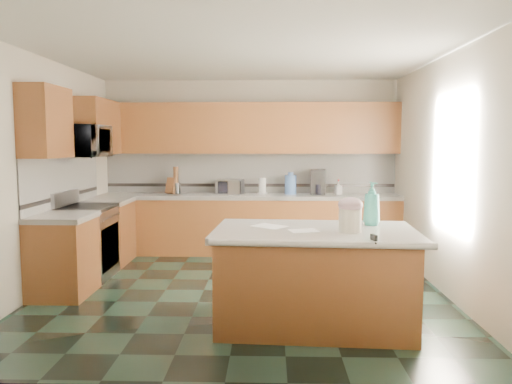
{
  "coord_description": "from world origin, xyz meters",
  "views": [
    {
      "loc": [
        0.32,
        -5.67,
        1.71
      ],
      "look_at": [
        0.15,
        0.35,
        1.12
      ],
      "focal_mm": 35.0,
      "sensor_mm": 36.0,
      "label": 1
    }
  ],
  "objects_px": {
    "soap_bottle_island": "(372,204)",
    "knife_block": "(172,186)",
    "island_top": "(315,232)",
    "treat_jar": "(350,220)",
    "toaster_oven": "(230,187)",
    "island_base": "(314,281)",
    "coffee_maker": "(318,182)"
  },
  "relations": [
    {
      "from": "island_top",
      "to": "island_base",
      "type": "bearing_deg",
      "value": 0.0
    },
    {
      "from": "island_base",
      "to": "island_top",
      "type": "bearing_deg",
      "value": 0.0
    },
    {
      "from": "treat_jar",
      "to": "island_top",
      "type": "bearing_deg",
      "value": 158.11
    },
    {
      "from": "island_base",
      "to": "knife_block",
      "type": "bearing_deg",
      "value": 125.35
    },
    {
      "from": "soap_bottle_island",
      "to": "coffee_maker",
      "type": "bearing_deg",
      "value": 71.78
    },
    {
      "from": "treat_jar",
      "to": "toaster_oven",
      "type": "bearing_deg",
      "value": 115.72
    },
    {
      "from": "toaster_oven",
      "to": "coffee_maker",
      "type": "relative_size",
      "value": 1.02
    },
    {
      "from": "island_top",
      "to": "knife_block",
      "type": "bearing_deg",
      "value": 125.35
    },
    {
      "from": "treat_jar",
      "to": "toaster_oven",
      "type": "xyz_separation_m",
      "value": [
        -1.34,
        3.29,
        0.01
      ]
    },
    {
      "from": "soap_bottle_island",
      "to": "toaster_oven",
      "type": "relative_size",
      "value": 1.07
    },
    {
      "from": "soap_bottle_island",
      "to": "coffee_maker",
      "type": "height_order",
      "value": "soap_bottle_island"
    },
    {
      "from": "island_base",
      "to": "soap_bottle_island",
      "type": "height_order",
      "value": "soap_bottle_island"
    },
    {
      "from": "island_base",
      "to": "island_top",
      "type": "xyz_separation_m",
      "value": [
        0.0,
        0.0,
        0.46
      ]
    },
    {
      "from": "toaster_oven",
      "to": "knife_block",
      "type": "bearing_deg",
      "value": -165.97
    },
    {
      "from": "soap_bottle_island",
      "to": "knife_block",
      "type": "xyz_separation_m",
      "value": [
        -2.52,
        2.91,
        -0.09
      ]
    },
    {
      "from": "island_top",
      "to": "coffee_maker",
      "type": "distance_m",
      "value": 3.2
    },
    {
      "from": "island_base",
      "to": "toaster_oven",
      "type": "distance_m",
      "value": 3.37
    },
    {
      "from": "soap_bottle_island",
      "to": "knife_block",
      "type": "relative_size",
      "value": 1.69
    },
    {
      "from": "toaster_oven",
      "to": "coffee_maker",
      "type": "xyz_separation_m",
      "value": [
        1.37,
        0.03,
        0.08
      ]
    },
    {
      "from": "soap_bottle_island",
      "to": "knife_block",
      "type": "bearing_deg",
      "value": 108.03
    },
    {
      "from": "island_base",
      "to": "island_top",
      "type": "height_order",
      "value": "island_top"
    },
    {
      "from": "island_top",
      "to": "toaster_oven",
      "type": "bearing_deg",
      "value": 111.84
    },
    {
      "from": "treat_jar",
      "to": "knife_block",
      "type": "height_order",
      "value": "knife_block"
    },
    {
      "from": "treat_jar",
      "to": "soap_bottle_island",
      "type": "bearing_deg",
      "value": 58.31
    },
    {
      "from": "treat_jar",
      "to": "knife_block",
      "type": "bearing_deg",
      "value": 127.94
    },
    {
      "from": "treat_jar",
      "to": "soap_bottle_island",
      "type": "relative_size",
      "value": 0.5
    },
    {
      "from": "island_top",
      "to": "soap_bottle_island",
      "type": "bearing_deg",
      "value": 26.09
    },
    {
      "from": "island_top",
      "to": "toaster_oven",
      "type": "xyz_separation_m",
      "value": [
        -1.04,
        3.14,
        0.14
      ]
    },
    {
      "from": "island_base",
      "to": "soap_bottle_island",
      "type": "bearing_deg",
      "value": 26.09
    },
    {
      "from": "island_top",
      "to": "treat_jar",
      "type": "relative_size",
      "value": 8.77
    },
    {
      "from": "soap_bottle_island",
      "to": "toaster_oven",
      "type": "distance_m",
      "value": 3.33
    },
    {
      "from": "knife_block",
      "to": "soap_bottle_island",
      "type": "bearing_deg",
      "value": -28.21
    }
  ]
}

